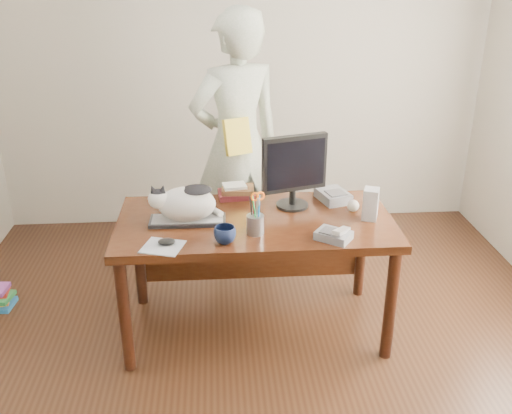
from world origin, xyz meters
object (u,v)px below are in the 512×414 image
at_px(desk, 254,236).
at_px(coffee_mug, 225,235).
at_px(speaker, 371,204).
at_px(book_stack, 237,191).
at_px(keyboard, 188,220).
at_px(mouse, 167,242).
at_px(person, 236,145).
at_px(monitor, 294,168).
at_px(calculator, 333,196).
at_px(cat, 184,203).
at_px(pen_cup, 255,222).
at_px(phone, 334,235).
at_px(baseball, 353,206).

xyz_separation_m(desk, coffee_mug, (-0.18, -0.36, 0.19)).
distance_m(speaker, book_stack, 0.85).
height_order(keyboard, mouse, mouse).
bearing_deg(person, keyboard, 46.75).
xyz_separation_m(monitor, coffee_mug, (-0.43, -0.44, -0.21)).
height_order(book_stack, calculator, book_stack).
bearing_deg(keyboard, cat, -171.64).
distance_m(pen_cup, person, 1.03).
bearing_deg(phone, baseball, 98.38).
bearing_deg(speaker, phone, -115.34).
distance_m(monitor, person, 0.75).
relative_size(monitor, baseball, 6.42).
height_order(pen_cup, phone, pen_cup).
relative_size(cat, book_stack, 1.79).
distance_m(cat, coffee_mug, 0.36).
xyz_separation_m(cat, calculator, (0.91, 0.26, -0.09)).
bearing_deg(phone, mouse, -144.11).
relative_size(mouse, speaker, 0.57).
bearing_deg(monitor, person, 98.16).
distance_m(cat, mouse, 0.31).
bearing_deg(person, monitor, 91.99).
distance_m(desk, book_stack, 0.34).
distance_m(pen_cup, calculator, 0.67).
height_order(mouse, baseball, baseball).
distance_m(cat, phone, 0.86).
bearing_deg(monitor, pen_cup, -143.53).
xyz_separation_m(baseball, book_stack, (-0.69, 0.27, 0.00)).
relative_size(speaker, calculator, 0.73).
bearing_deg(person, book_stack, 64.69).
bearing_deg(coffee_mug, baseball, 24.74).
distance_m(pen_cup, phone, 0.43).
xyz_separation_m(pen_cup, calculator, (0.52, 0.43, -0.04)).
distance_m(speaker, calculator, 0.33).
distance_m(cat, calculator, 0.95).
xyz_separation_m(coffee_mug, phone, (0.59, -0.00, -0.02)).
xyz_separation_m(monitor, speaker, (0.42, -0.20, -0.16)).
xyz_separation_m(coffee_mug, speaker, (0.85, 0.24, 0.05)).
relative_size(monitor, person, 0.24).
height_order(desk, phone, phone).
relative_size(coffee_mug, phone, 0.53).
height_order(calculator, person, person).
distance_m(speaker, baseball, 0.15).
bearing_deg(calculator, keyboard, 179.66).
relative_size(desk, calculator, 6.27).
distance_m(keyboard, speaker, 1.06).
bearing_deg(phone, coffee_mug, -144.74).
height_order(keyboard, monitor, monitor).
height_order(pen_cup, speaker, pen_cup).
height_order(keyboard, book_stack, book_stack).
distance_m(book_stack, calculator, 0.61).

